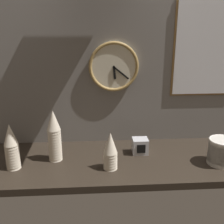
# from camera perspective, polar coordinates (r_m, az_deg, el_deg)

# --- Properties ---
(ground_plane) EXTENTS (1.60, 0.56, 0.04)m
(ground_plane) POSITION_cam_1_polar(r_m,az_deg,el_deg) (1.67, 2.26, -9.93)
(ground_plane) COLOR black
(wall_tiled_back) EXTENTS (1.60, 0.03, 1.05)m
(wall_tiled_back) POSITION_cam_1_polar(r_m,az_deg,el_deg) (1.75, 1.57, 10.30)
(wall_tiled_back) COLOR slate
(wall_tiled_back) RESTS_ON ground_plane
(cup_stack_far_left) EXTENTS (0.08, 0.08, 0.26)m
(cup_stack_far_left) POSITION_cam_1_polar(r_m,az_deg,el_deg) (1.60, -19.75, -6.64)
(cup_stack_far_left) COLOR beige
(cup_stack_far_left) RESTS_ON ground_plane
(cup_stack_left) EXTENTS (0.08, 0.08, 0.30)m
(cup_stack_left) POSITION_cam_1_polar(r_m,az_deg,el_deg) (1.61, -11.66, -4.68)
(cup_stack_left) COLOR beige
(cup_stack_left) RESTS_ON ground_plane
(cup_stack_center) EXTENTS (0.08, 0.08, 0.21)m
(cup_stack_center) POSITION_cam_1_polar(r_m,az_deg,el_deg) (1.51, -0.33, -7.90)
(cup_stack_center) COLOR beige
(cup_stack_center) RESTS_ON ground_plane
(bowl_stack_far_right) EXTENTS (0.15, 0.15, 0.15)m
(bowl_stack_far_right) POSITION_cam_1_polar(r_m,az_deg,el_deg) (1.68, 21.38, -7.39)
(bowl_stack_far_right) COLOR beige
(bowl_stack_far_right) RESTS_ON ground_plane
(wall_clock) EXTENTS (0.30, 0.03, 0.30)m
(wall_clock) POSITION_cam_1_polar(r_m,az_deg,el_deg) (1.72, 0.37, 9.17)
(wall_clock) COLOR beige
(menu_board) EXTENTS (0.43, 0.01, 0.58)m
(menu_board) POSITION_cam_1_polar(r_m,az_deg,el_deg) (1.85, 18.96, 12.01)
(menu_board) COLOR olive
(napkin_dispenser) EXTENTS (0.09, 0.08, 0.09)m
(napkin_dispenser) POSITION_cam_1_polar(r_m,az_deg,el_deg) (1.71, 5.72, -6.88)
(napkin_dispenser) COLOR #B7B7BC
(napkin_dispenser) RESTS_ON ground_plane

